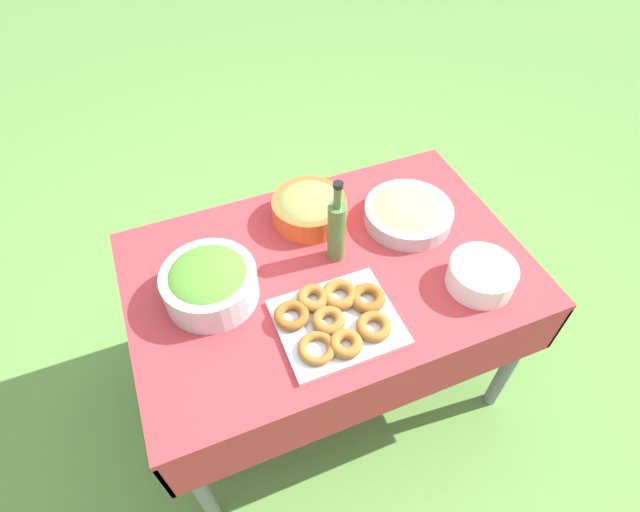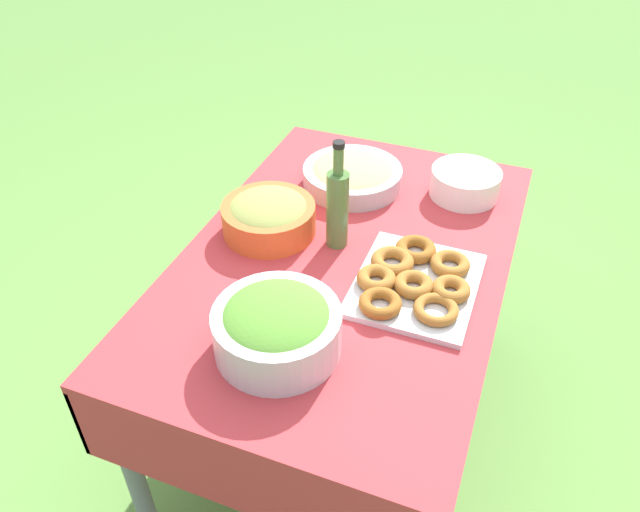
{
  "view_description": "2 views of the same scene",
  "coord_description": "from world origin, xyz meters",
  "px_view_note": "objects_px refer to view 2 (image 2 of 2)",
  "views": [
    {
      "loc": [
        0.41,
        0.95,
        1.95
      ],
      "look_at": [
        0.02,
        -0.04,
        0.74
      ],
      "focal_mm": 28.0,
      "sensor_mm": 36.0,
      "label": 1
    },
    {
      "loc": [
        1.24,
        0.41,
        1.75
      ],
      "look_at": [
        0.08,
        -0.04,
        0.76
      ],
      "focal_mm": 35.0,
      "sensor_mm": 36.0,
      "label": 2
    }
  ],
  "objects_px": {
    "salad_bowl": "(277,327)",
    "olive_oil_bottle": "(338,206)",
    "donut_platter": "(414,280)",
    "plate_stack": "(465,183)",
    "olive_bowl": "(269,215)",
    "pasta_bowl": "(352,175)"
  },
  "relations": [
    {
      "from": "donut_platter",
      "to": "olive_oil_bottle",
      "type": "height_order",
      "value": "olive_oil_bottle"
    },
    {
      "from": "plate_stack",
      "to": "olive_bowl",
      "type": "relative_size",
      "value": 0.8
    },
    {
      "from": "pasta_bowl",
      "to": "donut_platter",
      "type": "xyz_separation_m",
      "value": [
        0.4,
        0.3,
        -0.02
      ]
    },
    {
      "from": "olive_oil_bottle",
      "to": "pasta_bowl",
      "type": "bearing_deg",
      "value": -169.14
    },
    {
      "from": "donut_platter",
      "to": "olive_bowl",
      "type": "relative_size",
      "value": 1.45
    },
    {
      "from": "plate_stack",
      "to": "olive_oil_bottle",
      "type": "xyz_separation_m",
      "value": [
        0.37,
        -0.28,
        0.08
      ]
    },
    {
      "from": "salad_bowl",
      "to": "olive_oil_bottle",
      "type": "xyz_separation_m",
      "value": [
        -0.41,
        -0.01,
        0.06
      ]
    },
    {
      "from": "donut_platter",
      "to": "plate_stack",
      "type": "bearing_deg",
      "value": 175.78
    },
    {
      "from": "donut_platter",
      "to": "plate_stack",
      "type": "xyz_separation_m",
      "value": [
        -0.47,
        0.03,
        0.02
      ]
    },
    {
      "from": "salad_bowl",
      "to": "pasta_bowl",
      "type": "distance_m",
      "value": 0.72
    },
    {
      "from": "pasta_bowl",
      "to": "olive_oil_bottle",
      "type": "xyz_separation_m",
      "value": [
        0.3,
        0.06,
        0.08
      ]
    },
    {
      "from": "salad_bowl",
      "to": "olive_oil_bottle",
      "type": "relative_size",
      "value": 0.92
    },
    {
      "from": "pasta_bowl",
      "to": "olive_oil_bottle",
      "type": "relative_size",
      "value": 0.98
    },
    {
      "from": "salad_bowl",
      "to": "donut_platter",
      "type": "relative_size",
      "value": 0.76
    },
    {
      "from": "salad_bowl",
      "to": "donut_platter",
      "type": "height_order",
      "value": "salad_bowl"
    },
    {
      "from": "plate_stack",
      "to": "olive_oil_bottle",
      "type": "distance_m",
      "value": 0.47
    },
    {
      "from": "salad_bowl",
      "to": "plate_stack",
      "type": "xyz_separation_m",
      "value": [
        -0.78,
        0.27,
        -0.03
      ]
    },
    {
      "from": "donut_platter",
      "to": "olive_bowl",
      "type": "distance_m",
      "value": 0.45
    },
    {
      "from": "olive_oil_bottle",
      "to": "donut_platter",
      "type": "bearing_deg",
      "value": 67.08
    },
    {
      "from": "plate_stack",
      "to": "olive_bowl",
      "type": "height_order",
      "value": "olive_bowl"
    },
    {
      "from": "donut_platter",
      "to": "plate_stack",
      "type": "height_order",
      "value": "plate_stack"
    },
    {
      "from": "olive_oil_bottle",
      "to": "olive_bowl",
      "type": "bearing_deg",
      "value": -85.07
    }
  ]
}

